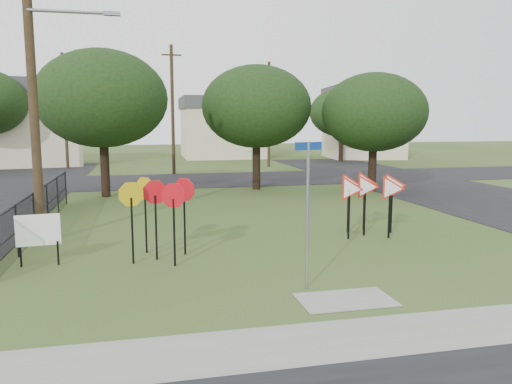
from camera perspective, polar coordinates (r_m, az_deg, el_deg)
ground at (r=13.13m, az=6.10°, el=-8.65°), size 140.00×140.00×0.00m
sidewalk at (r=9.50m, az=14.61°, el=-15.55°), size 30.00×1.60×0.02m
planting_strip at (r=8.55m, az=18.48°, el=-18.49°), size 30.00×0.80×0.02m
street_right at (r=27.43m, az=23.36°, el=-0.44°), size 8.00×50.00×0.02m
street_far at (r=32.37m, az=-5.38°, el=1.41°), size 60.00×8.00×0.02m
curb_pad at (r=11.00m, az=10.22°, el=-12.05°), size 2.00×1.20×0.02m
street_name_sign at (r=11.15m, az=5.91°, el=-1.70°), size 0.67×0.19×3.33m
stop_sign_cluster at (r=13.80m, az=-11.14°, el=-0.86°), size 2.07×1.90×2.21m
yield_sign_cluster at (r=16.94m, az=12.73°, el=0.37°), size 2.56×1.95×2.09m
info_board at (r=14.21m, az=-23.64°, el=-4.18°), size 1.10×0.16×1.37m
utility_pole_main at (r=16.74m, az=-24.06°, el=12.34°), size 3.55×0.33×10.00m
far_pole_a at (r=35.96m, az=-9.51°, el=9.33°), size 1.40×0.24×9.00m
far_pole_b at (r=41.15m, az=1.49°, el=8.92°), size 1.40×0.24×8.50m
far_pole_c at (r=42.31m, az=-21.01°, el=8.71°), size 1.40×0.24×9.00m
fence_run at (r=18.71m, az=-23.34°, el=-1.76°), size 0.05×11.55×1.50m
house_left at (r=46.94m, az=-25.13°, el=7.22°), size 10.58×8.88×7.20m
house_mid at (r=52.52m, az=-3.90°, el=7.43°), size 8.40×8.40×6.20m
house_right at (r=52.74m, az=12.15°, el=7.82°), size 8.30×8.30×7.20m
tree_near_left at (r=25.98m, az=-17.20°, el=10.15°), size 6.40×6.40×7.27m
tree_near_mid at (r=27.58m, az=0.05°, el=9.71°), size 6.00×6.00×6.80m
tree_near_right at (r=27.68m, az=13.35°, el=8.84°), size 5.60×5.60×6.33m
tree_far_right at (r=47.48m, az=9.79°, el=8.94°), size 6.00×6.00×6.80m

